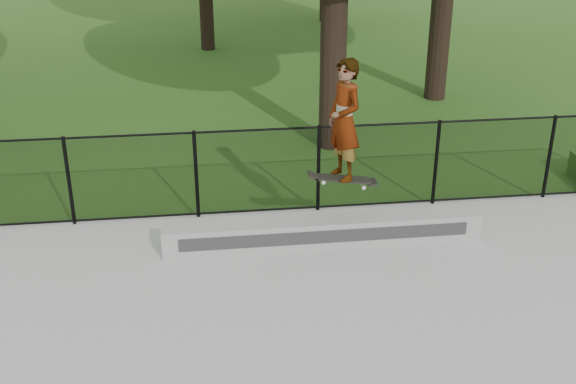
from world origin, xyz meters
The scene contains 3 objects.
grind_ledge centered at (1.88, 4.70, 0.27)m, with size 4.86×0.40×0.42m, color #A09F9B.
skater_airborne centered at (2.12, 4.57, 2.07)m, with size 0.84×0.75×1.91m.
chainlink_fence centered at (0.00, 5.90, 0.81)m, with size 16.06×0.06×1.50m.
Camera 1 is at (0.10, -4.89, 5.39)m, focal length 45.00 mm.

